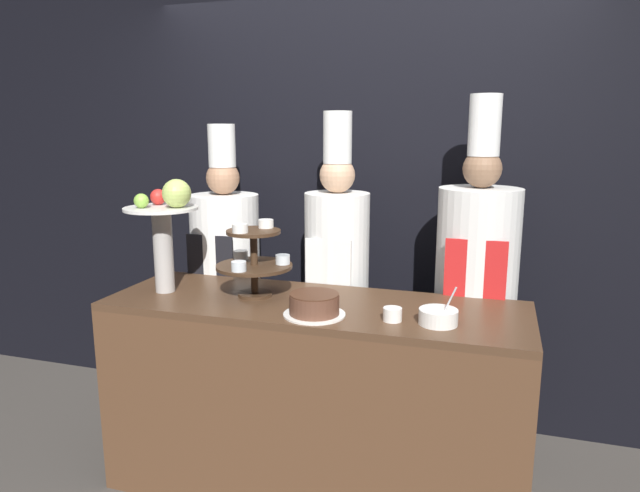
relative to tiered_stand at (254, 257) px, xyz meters
The scene contains 10 objects.
wall_back 0.96m from the tiered_stand, 70.74° to the left, with size 10.00×0.06×2.80m.
buffet_counter 0.74m from the tiered_stand, ahead, with size 1.97×0.65×0.96m.
tiered_stand is the anchor object (origin of this frame).
fruit_pedestal 0.47m from the tiered_stand, behind, with size 0.36×0.36×0.56m.
cake_round 0.44m from the tiered_stand, 27.77° to the right, with size 0.27×0.27×0.10m.
cup_white 0.74m from the tiered_stand, 13.01° to the right, with size 0.08×0.08×0.06m.
serving_bowl_near 0.92m from the tiered_stand, ahead, with size 0.16×0.16×0.17m.
chef_left 0.66m from the tiered_stand, 129.44° to the left, with size 0.40×0.40×1.78m.
chef_center_left 0.58m from the tiered_stand, 60.50° to the left, with size 0.35×0.35×1.84m.
chef_center_right 1.14m from the tiered_stand, 25.57° to the left, with size 0.41×0.41×1.92m.
Camera 1 is at (0.79, -2.10, 1.76)m, focal length 32.00 mm.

